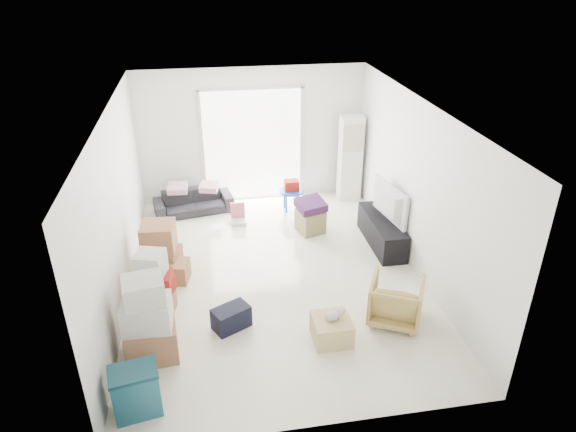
# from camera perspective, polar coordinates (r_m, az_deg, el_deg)

# --- Properties ---
(room_shell) EXTENTS (4.98, 6.48, 3.18)m
(room_shell) POSITION_cam_1_polar(r_m,az_deg,el_deg) (7.60, -1.60, 1.94)
(room_shell) COLOR white
(room_shell) RESTS_ON ground
(sliding_door) EXTENTS (2.10, 0.04, 2.33)m
(sliding_door) POSITION_cam_1_polar(r_m,az_deg,el_deg) (10.39, -3.96, 8.32)
(sliding_door) COLOR white
(sliding_door) RESTS_ON room_shell
(ac_tower) EXTENTS (0.45, 0.30, 1.75)m
(ac_tower) POSITION_cam_1_polar(r_m,az_deg,el_deg) (10.57, 6.92, 6.39)
(ac_tower) COLOR white
(ac_tower) RESTS_ON room_shell
(tv_console) EXTENTS (0.44, 1.47, 0.49)m
(tv_console) POSITION_cam_1_polar(r_m,az_deg,el_deg) (9.14, 10.38, -1.69)
(tv_console) COLOR black
(tv_console) RESTS_ON room_shell
(television) EXTENTS (0.79, 1.17, 0.14)m
(television) POSITION_cam_1_polar(r_m,az_deg,el_deg) (8.99, 10.55, 0.07)
(television) COLOR black
(television) RESTS_ON tv_console
(sofa) EXTENTS (1.57, 0.70, 0.59)m
(sofa) POSITION_cam_1_polar(r_m,az_deg,el_deg) (10.26, -10.50, 1.95)
(sofa) COLOR #2B2B31
(sofa) RESTS_ON room_shell
(pillow_left) EXTENTS (0.44, 0.36, 0.13)m
(pillow_left) POSITION_cam_1_polar(r_m,az_deg,el_deg) (10.14, -12.25, 3.69)
(pillow_left) COLOR #CD96AB
(pillow_left) RESTS_ON sofa
(pillow_right) EXTENTS (0.40, 0.35, 0.12)m
(pillow_right) POSITION_cam_1_polar(r_m,az_deg,el_deg) (10.09, -8.80, 3.85)
(pillow_right) COLOR #CD96AB
(pillow_right) RESTS_ON sofa
(armchair) EXTENTS (0.92, 0.90, 0.72)m
(armchair) POSITION_cam_1_polar(r_m,az_deg,el_deg) (7.30, 11.95, -8.96)
(armchair) COLOR tan
(armchair) RESTS_ON room_shell
(storage_bins) EXTENTS (0.58, 0.45, 0.60)m
(storage_bins) POSITION_cam_1_polar(r_m,az_deg,el_deg) (6.19, -16.55, -18.14)
(storage_bins) COLOR #1A5365
(storage_bins) RESTS_ON room_shell
(box_stack_a) EXTENTS (0.68, 0.58, 1.16)m
(box_stack_a) POSITION_cam_1_polar(r_m,az_deg,el_deg) (6.70, -15.24, -11.38)
(box_stack_a) COLOR brown
(box_stack_a) RESTS_ON room_shell
(box_stack_b) EXTENTS (0.62, 0.57, 1.00)m
(box_stack_b) POSITION_cam_1_polar(r_m,az_deg,el_deg) (7.45, -14.69, -7.74)
(box_stack_b) COLOR brown
(box_stack_b) RESTS_ON room_shell
(box_stack_c) EXTENTS (0.69, 0.62, 0.87)m
(box_stack_c) POSITION_cam_1_polar(r_m,az_deg,el_deg) (8.36, -14.03, -3.61)
(box_stack_c) COLOR brown
(box_stack_c) RESTS_ON room_shell
(loose_box) EXTENTS (0.46, 0.46, 0.32)m
(loose_box) POSITION_cam_1_polar(r_m,az_deg,el_deg) (8.26, -12.32, -6.00)
(loose_box) COLOR brown
(loose_box) RESTS_ON room_shell
(duffel_bag) EXTENTS (0.58, 0.49, 0.32)m
(duffel_bag) POSITION_cam_1_polar(r_m,az_deg,el_deg) (7.17, -6.33, -11.17)
(duffel_bag) COLOR black
(duffel_bag) RESTS_ON room_shell
(ottoman) EXTENTS (0.55, 0.55, 0.43)m
(ottoman) POSITION_cam_1_polar(r_m,az_deg,el_deg) (9.41, 2.50, -0.55)
(ottoman) COLOR #A08B5D
(ottoman) RESTS_ON room_shell
(blanket) EXTENTS (0.57, 0.57, 0.14)m
(blanket) POSITION_cam_1_polar(r_m,az_deg,el_deg) (9.28, 2.54, 1.02)
(blanket) COLOR #401E4C
(blanket) RESTS_ON ottoman
(kids_table) EXTENTS (0.50, 0.50, 0.63)m
(kids_table) POSITION_cam_1_polar(r_m,az_deg,el_deg) (10.12, 0.38, 3.01)
(kids_table) COLOR blue
(kids_table) RESTS_ON room_shell
(toy_walker) EXTENTS (0.30, 0.27, 0.39)m
(toy_walker) POSITION_cam_1_polar(r_m,az_deg,el_deg) (9.80, -5.54, -0.17)
(toy_walker) COLOR silver
(toy_walker) RESTS_ON room_shell
(wood_crate) EXTENTS (0.50, 0.50, 0.33)m
(wood_crate) POSITION_cam_1_polar(r_m,az_deg,el_deg) (6.96, 4.87, -12.45)
(wood_crate) COLOR tan
(wood_crate) RESTS_ON room_shell
(plush_bunny) EXTENTS (0.28, 0.16, 0.14)m
(plush_bunny) POSITION_cam_1_polar(r_m,az_deg,el_deg) (6.83, 5.20, -10.89)
(plush_bunny) COLOR #B2ADA8
(plush_bunny) RESTS_ON wood_crate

